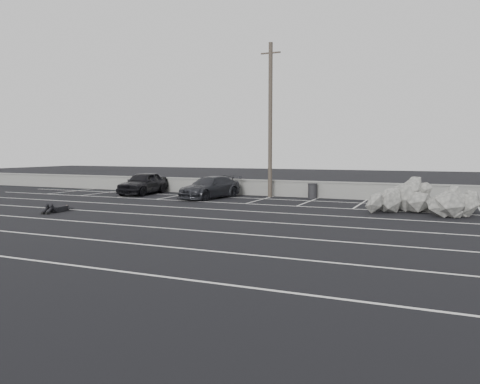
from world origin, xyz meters
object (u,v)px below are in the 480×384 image
at_px(car_right, 210,187).
at_px(trash_bin, 312,191).
at_px(riprap_pile, 426,203).
at_px(car_left, 143,183).
at_px(person, 60,206).
at_px(utility_pole, 270,120).

xyz_separation_m(car_right, trash_bin, (6.01, 2.39, -0.21)).
bearing_deg(riprap_pile, car_right, 169.60).
bearing_deg(car_left, riprap_pile, -13.34).
xyz_separation_m(car_left, trash_bin, (11.49, 1.78, -0.29)).
height_order(trash_bin, person, trash_bin).
distance_m(utility_pole, trash_bin, 5.28).
bearing_deg(person, car_right, 56.15).
bearing_deg(utility_pole, car_right, -145.74).
xyz_separation_m(car_right, utility_pole, (3.24, 2.21, 4.28)).
bearing_deg(trash_bin, car_left, -171.18).
relative_size(car_right, person, 1.83).
bearing_deg(car_left, person, -84.01).
height_order(car_left, car_right, car_left).
bearing_deg(person, riprap_pile, 10.72).
bearing_deg(utility_pole, car_left, -169.63).
distance_m(car_left, car_right, 5.51).
height_order(car_right, person, car_right).
relative_size(utility_pole, person, 3.79).
relative_size(car_left, riprap_pile, 0.82).
height_order(trash_bin, riprap_pile, riprap_pile).
xyz_separation_m(car_right, riprap_pile, (12.81, -2.35, -0.18)).
xyz_separation_m(car_left, person, (1.67, -9.33, -0.53)).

